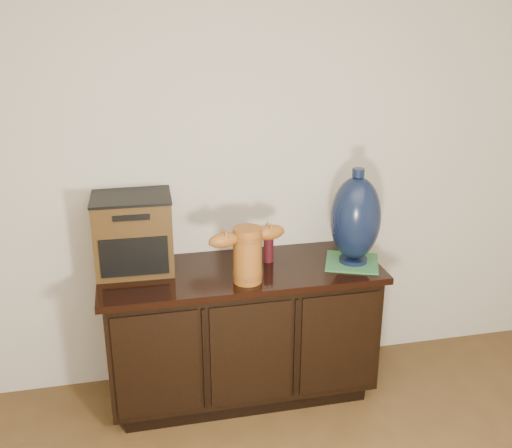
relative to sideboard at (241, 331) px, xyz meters
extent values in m
plane|color=beige|center=(0.00, 0.27, 0.91)|extent=(4.50, 0.00, 4.50)
cube|color=black|center=(0.00, 0.00, -0.35)|extent=(1.29, 0.45, 0.08)
cube|color=black|center=(0.00, 0.00, 0.01)|extent=(1.40, 0.50, 0.64)
cube|color=black|center=(0.00, 0.00, 0.35)|extent=(1.46, 0.56, 0.03)
cube|color=black|center=(-0.47, -0.25, 0.01)|extent=(0.41, 0.01, 0.56)
cube|color=black|center=(0.00, -0.25, 0.01)|extent=(0.41, 0.01, 0.56)
cube|color=black|center=(0.47, -0.25, 0.01)|extent=(0.41, 0.01, 0.56)
cylinder|color=#99571B|center=(0.01, -0.15, 0.51)|extent=(0.17, 0.17, 0.28)
cylinder|color=#48220E|center=(0.01, -0.15, 0.41)|extent=(0.17, 0.17, 0.03)
cylinder|color=#48220E|center=(0.01, -0.15, 0.60)|extent=(0.17, 0.17, 0.03)
ellipsoid|color=#99571B|center=(-0.11, -0.18, 0.61)|extent=(0.16, 0.10, 0.08)
ellipsoid|color=#99571B|center=(0.13, -0.12, 0.61)|extent=(0.16, 0.10, 0.08)
cube|color=#412A10|center=(-0.53, 0.12, 0.56)|extent=(0.39, 0.32, 0.39)
cube|color=black|center=(-0.54, -0.03, 0.50)|extent=(0.33, 0.02, 0.20)
cube|color=black|center=(-0.53, 0.12, 0.76)|extent=(0.40, 0.33, 0.01)
cube|color=#306B3C|center=(0.59, -0.05, 0.37)|extent=(0.35, 0.35, 0.01)
cylinder|color=black|center=(0.60, -0.05, 0.39)|extent=(0.15, 0.15, 0.02)
ellipsoid|color=black|center=(0.60, -0.05, 0.62)|extent=(0.34, 0.34, 0.45)
cylinder|color=black|center=(0.60, -0.05, 0.86)|extent=(0.06, 0.06, 0.04)
cylinder|color=maroon|center=(0.16, 0.07, 0.43)|extent=(0.05, 0.05, 0.13)
cylinder|color=silver|center=(0.16, 0.07, 0.51)|extent=(0.05, 0.05, 0.02)
camera|label=1|loc=(-0.53, -2.79, 1.66)|focal=42.00mm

